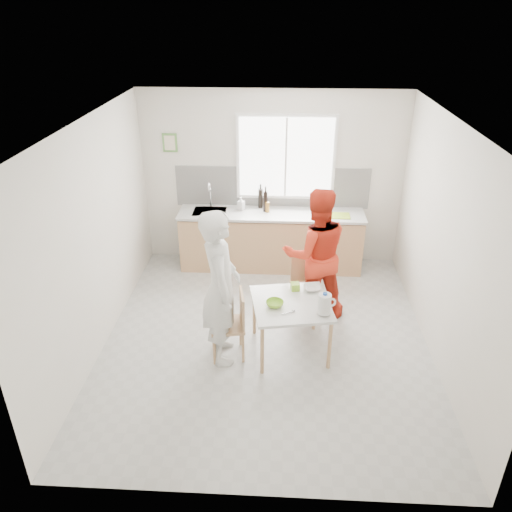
{
  "coord_description": "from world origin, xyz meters",
  "views": [
    {
      "loc": [
        0.15,
        -5.12,
        3.82
      ],
      "look_at": [
        -0.14,
        0.2,
        1.07
      ],
      "focal_mm": 35.0,
      "sensor_mm": 36.0,
      "label": 1
    }
  ],
  "objects_px": {
    "person_white": "(221,288)",
    "chair_far": "(305,282)",
    "dining_table": "(291,308)",
    "wine_bottle_b": "(261,198)",
    "bowl_white": "(312,288)",
    "person_red": "(315,254)",
    "chair_left": "(233,322)",
    "wine_bottle_a": "(265,201)",
    "milk_jug": "(325,304)",
    "bowl_green": "(275,304)"
  },
  "relations": [
    {
      "from": "person_white",
      "to": "chair_far",
      "type": "bearing_deg",
      "value": -55.0
    },
    {
      "from": "dining_table",
      "to": "wine_bottle_b",
      "type": "xyz_separation_m",
      "value": [
        -0.47,
        2.35,
        0.46
      ]
    },
    {
      "from": "chair_far",
      "to": "bowl_white",
      "type": "xyz_separation_m",
      "value": [
        0.05,
        -0.56,
        0.24
      ]
    },
    {
      "from": "dining_table",
      "to": "person_red",
      "type": "relative_size",
      "value": 0.57
    },
    {
      "from": "chair_left",
      "to": "wine_bottle_a",
      "type": "xyz_separation_m",
      "value": [
        0.29,
        2.32,
        0.61
      ]
    },
    {
      "from": "milk_jug",
      "to": "bowl_white",
      "type": "bearing_deg",
      "value": 92.58
    },
    {
      "from": "dining_table",
      "to": "wine_bottle_a",
      "type": "relative_size",
      "value": 3.18
    },
    {
      "from": "chair_left",
      "to": "chair_far",
      "type": "xyz_separation_m",
      "value": [
        0.88,
        0.98,
        -0.0
      ]
    },
    {
      "from": "chair_far",
      "to": "bowl_white",
      "type": "relative_size",
      "value": 4.09
    },
    {
      "from": "chair_far",
      "to": "wine_bottle_a",
      "type": "bearing_deg",
      "value": 103.84
    },
    {
      "from": "chair_left",
      "to": "milk_jug",
      "type": "height_order",
      "value": "milk_jug"
    },
    {
      "from": "chair_left",
      "to": "person_white",
      "type": "distance_m",
      "value": 0.49
    },
    {
      "from": "chair_left",
      "to": "chair_far",
      "type": "relative_size",
      "value": 1.01
    },
    {
      "from": "milk_jug",
      "to": "wine_bottle_b",
      "type": "xyz_separation_m",
      "value": [
        -0.84,
        2.57,
        0.25
      ]
    },
    {
      "from": "dining_table",
      "to": "person_white",
      "type": "bearing_deg",
      "value": -170.14
    },
    {
      "from": "milk_jug",
      "to": "chair_far",
      "type": "bearing_deg",
      "value": 88.64
    },
    {
      "from": "person_red",
      "to": "bowl_green",
      "type": "bearing_deg",
      "value": 51.73
    },
    {
      "from": "chair_far",
      "to": "person_white",
      "type": "distance_m",
      "value": 1.5
    },
    {
      "from": "person_white",
      "to": "wine_bottle_b",
      "type": "distance_m",
      "value": 2.52
    },
    {
      "from": "bowl_white",
      "to": "milk_jug",
      "type": "distance_m",
      "value": 0.54
    },
    {
      "from": "chair_far",
      "to": "wine_bottle_b",
      "type": "height_order",
      "value": "wine_bottle_b"
    },
    {
      "from": "milk_jug",
      "to": "wine_bottle_a",
      "type": "xyz_separation_m",
      "value": [
        -0.75,
        2.43,
        0.26
      ]
    },
    {
      "from": "person_red",
      "to": "bowl_white",
      "type": "xyz_separation_m",
      "value": [
        -0.06,
        -0.55,
        -0.19
      ]
    },
    {
      "from": "bowl_white",
      "to": "wine_bottle_b",
      "type": "relative_size",
      "value": 0.68
    },
    {
      "from": "milk_jug",
      "to": "wine_bottle_a",
      "type": "height_order",
      "value": "wine_bottle_a"
    },
    {
      "from": "dining_table",
      "to": "wine_bottle_b",
      "type": "distance_m",
      "value": 2.44
    },
    {
      "from": "chair_left",
      "to": "wine_bottle_b",
      "type": "height_order",
      "value": "wine_bottle_b"
    },
    {
      "from": "bowl_green",
      "to": "dining_table",
      "type": "bearing_deg",
      "value": 23.9
    },
    {
      "from": "chair_far",
      "to": "wine_bottle_a",
      "type": "distance_m",
      "value": 1.6
    },
    {
      "from": "bowl_white",
      "to": "wine_bottle_b",
      "type": "bearing_deg",
      "value": 109.34
    },
    {
      "from": "wine_bottle_a",
      "to": "wine_bottle_b",
      "type": "height_order",
      "value": "wine_bottle_a"
    },
    {
      "from": "wine_bottle_b",
      "to": "chair_left",
      "type": "bearing_deg",
      "value": -94.81
    },
    {
      "from": "chair_far",
      "to": "wine_bottle_b",
      "type": "xyz_separation_m",
      "value": [
        -0.67,
        1.49,
        0.61
      ]
    },
    {
      "from": "chair_far",
      "to": "bowl_white",
      "type": "height_order",
      "value": "chair_far"
    },
    {
      "from": "wine_bottle_a",
      "to": "milk_jug",
      "type": "bearing_deg",
      "value": -72.78
    },
    {
      "from": "person_red",
      "to": "wine_bottle_a",
      "type": "xyz_separation_m",
      "value": [
        -0.7,
        1.36,
        0.19
      ]
    },
    {
      "from": "dining_table",
      "to": "milk_jug",
      "type": "xyz_separation_m",
      "value": [
        0.37,
        -0.22,
        0.21
      ]
    },
    {
      "from": "milk_jug",
      "to": "wine_bottle_b",
      "type": "relative_size",
      "value": 0.87
    },
    {
      "from": "dining_table",
      "to": "person_red",
      "type": "height_order",
      "value": "person_red"
    },
    {
      "from": "person_white",
      "to": "bowl_white",
      "type": "distance_m",
      "value": 1.16
    },
    {
      "from": "bowl_white",
      "to": "wine_bottle_b",
      "type": "height_order",
      "value": "wine_bottle_b"
    },
    {
      "from": "milk_jug",
      "to": "chair_left",
      "type": "bearing_deg",
      "value": 164.47
    },
    {
      "from": "chair_left",
      "to": "bowl_white",
      "type": "height_order",
      "value": "chair_left"
    },
    {
      "from": "dining_table",
      "to": "chair_left",
      "type": "height_order",
      "value": "chair_left"
    },
    {
      "from": "person_white",
      "to": "bowl_white",
      "type": "xyz_separation_m",
      "value": [
        1.05,
        0.44,
        -0.23
      ]
    },
    {
      "from": "chair_left",
      "to": "bowl_white",
      "type": "bearing_deg",
      "value": 104.23
    },
    {
      "from": "person_white",
      "to": "bowl_green",
      "type": "distance_m",
      "value": 0.65
    },
    {
      "from": "person_red",
      "to": "person_white",
      "type": "bearing_deg",
      "value": 31.64
    },
    {
      "from": "person_white",
      "to": "milk_jug",
      "type": "relative_size",
      "value": 7.16
    },
    {
      "from": "wine_bottle_b",
      "to": "dining_table",
      "type": "bearing_deg",
      "value": -78.74
    }
  ]
}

